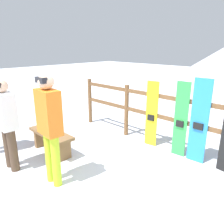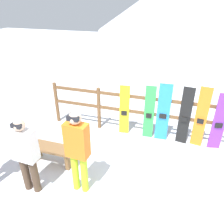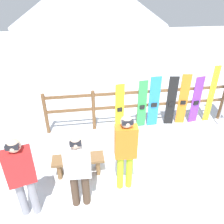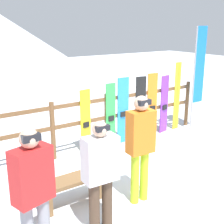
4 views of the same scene
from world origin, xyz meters
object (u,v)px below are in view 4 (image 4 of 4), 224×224
Objects in this scene: snowboard_yellow at (86,122)px; snowboard_purple at (164,104)px; person_red at (33,188)px; snowboard_orange at (152,105)px; rental_flag at (198,70)px; person_white at (100,170)px; snowboard_green at (111,115)px; snowboard_black_stripe at (140,108)px; bench at (72,185)px; snowboard_blue at (123,111)px; ski_pair_yellow at (177,96)px; person_orange at (141,141)px.

snowboard_purple reaches higher than snowboard_yellow.
person_red is 1.06× the size of snowboard_orange.
person_red is 4.79m from snowboard_orange.
rental_flag is (5.30, 2.25, 0.62)m from person_red.
snowboard_orange is at bearing 166.46° from rental_flag.
snowboard_green is at bearing 53.21° from person_white.
person_red is at bearing -145.21° from snowboard_black_stripe.
snowboard_purple is (4.47, 2.55, -0.23)m from person_red.
bench is at bearing -148.63° from snowboard_black_stripe.
snowboard_blue is 0.87× the size of ski_pair_yellow.
snowboard_blue reaches higher than snowboard_purple.
snowboard_blue is (2.22, 2.49, -0.13)m from person_white.
ski_pair_yellow is (2.78, 0.00, 0.20)m from snowboard_yellow.
rental_flag reaches higher than snowboard_blue.
ski_pair_yellow reaches higher than snowboard_orange.
person_orange is 3.13m from snowboard_orange.
person_orange is at bearing 10.52° from person_red.
ski_pair_yellow reaches higher than person_red.
snowboard_green is 1.67m from snowboard_purple.
person_red is at bearing -140.96° from snowboard_blue.
person_white is at bearing -115.80° from snowboard_yellow.
person_orange reaches higher than snowboard_yellow.
ski_pair_yellow is (0.45, 0.00, 0.16)m from snowboard_purple.
rental_flag reaches higher than snowboard_yellow.
snowboard_orange reaches higher than snowboard_green.
person_red is at bearing -147.73° from snowboard_orange.
person_orange is at bearing -144.26° from ski_pair_yellow.
snowboard_black_stripe is at bearing -179.99° from snowboard_orange.
bench is 2.57m from snowboard_green.
bench is at bearing 43.65° from person_red.
snowboard_blue is at bearing 0.01° from snowboard_green.
rental_flag is (1.26, -0.30, 0.80)m from snowboard_orange.
person_orange is 4.00m from rental_flag.
snowboard_orange is (0.37, 0.00, 0.02)m from snowboard_black_stripe.
bench is at bearing -162.51° from rental_flag.
snowboard_purple is at bearing 25.37° from bench.
bench is 0.73× the size of snowboard_black_stripe.
person_orange is 3.80m from ski_pair_yellow.
ski_pair_yellow is at bearing 0.11° from snowboard_blue.
person_white is at bearing -147.93° from ski_pair_yellow.
snowboard_green is (2.80, 2.55, -0.24)m from person_red.
snowboard_yellow reaches higher than bench.
person_red reaches higher than snowboard_orange.
snowboard_purple is (2.33, 0.00, 0.04)m from snowboard_yellow.
ski_pair_yellow is at bearing 0.09° from snowboard_green.
rental_flag is at bearing -38.57° from ski_pair_yellow.
snowboard_blue is 1.05× the size of snowboard_purple.
snowboard_yellow is at bearing 174.53° from rental_flag.
snowboard_black_stripe is 1.25m from ski_pair_yellow.
snowboard_orange is at bearing 45.09° from person_orange.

